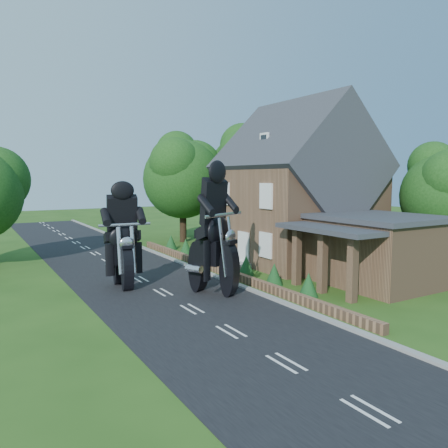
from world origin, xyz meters
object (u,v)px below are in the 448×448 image
house (297,193)px  motorcycle_lead (214,275)px  garden_wall (221,270)px  motorcycle_follow (124,272)px  annex (376,249)px

house → motorcycle_lead: 10.25m
motorcycle_lead → garden_wall: bearing=-151.2°
house → motorcycle_lead: bearing=-152.8°
motorcycle_follow → annex: bearing=156.6°
garden_wall → annex: 8.19m
motorcycle_follow → house: bearing=-170.9°
house → motorcycle_follow: (-11.76, -1.21, -3.57)m
motorcycle_lead → motorcycle_follow: motorcycle_lead is taller
annex → motorcycle_follow: (-11.14, 5.59, -1.00)m
garden_wall → motorcycle_lead: bearing=-125.0°
garden_wall → motorcycle_follow: motorcycle_follow is taller
motorcycle_follow → motorcycle_lead: bearing=137.9°
garden_wall → annex: annex is taller
house → motorcycle_follow: bearing=-174.1°
house → motorcycle_follow: size_ratio=6.20×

